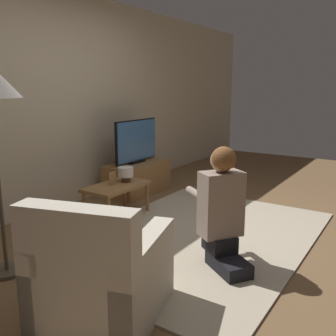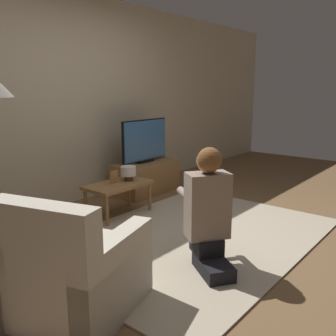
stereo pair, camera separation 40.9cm
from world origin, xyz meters
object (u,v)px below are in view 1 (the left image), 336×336
tv (136,141)px  table_lamp (126,173)px  armchair (102,277)px  coffee_table (117,189)px  person_kneeling (222,207)px

tv → table_lamp: size_ratio=4.71×
armchair → table_lamp: size_ratio=5.33×
coffee_table → tv: bearing=25.1°
person_kneeling → coffee_table: bearing=-70.8°
person_kneeling → table_lamp: size_ratio=5.52×
person_kneeling → tv: bearing=-90.0°
tv → armchair: tv is taller
tv → person_kneeling: bearing=-125.1°
person_kneeling → table_lamp: bearing=-76.7°
coffee_table → person_kneeling: size_ratio=0.76×
table_lamp → person_kneeling: bearing=-111.8°
coffee_table → person_kneeling: person_kneeling is taller
coffee_table → table_lamp: size_ratio=4.21×
tv → armchair: bearing=-146.5°
coffee_table → armchair: (-1.50, -1.18, -0.06)m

